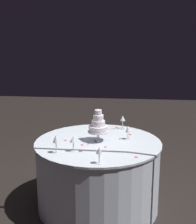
# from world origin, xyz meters

# --- Properties ---
(ground_plane) EXTENTS (12.00, 12.00, 0.00)m
(ground_plane) POSITION_xyz_m (0.00, 0.00, 0.00)
(ground_plane) COLOR black
(decorative_arch) EXTENTS (2.23, 0.06, 2.14)m
(decorative_arch) POSITION_xyz_m (-0.00, 0.46, 1.42)
(decorative_arch) COLOR #B7B29E
(decorative_arch) RESTS_ON ground
(main_table) EXTENTS (1.32, 1.32, 0.73)m
(main_table) POSITION_xyz_m (0.00, 0.00, 0.37)
(main_table) COLOR silver
(main_table) RESTS_ON ground
(tiered_cake) EXTENTS (0.22, 0.22, 0.33)m
(tiered_cake) POSITION_xyz_m (-0.00, -0.02, 0.90)
(tiered_cake) COLOR silver
(tiered_cake) RESTS_ON main_table
(wine_glass_0) EXTENTS (0.07, 0.07, 0.15)m
(wine_glass_0) POSITION_xyz_m (0.20, 0.30, 0.84)
(wine_glass_0) COLOR silver
(wine_glass_0) RESTS_ON main_table
(wine_glass_1) EXTENTS (0.06, 0.06, 0.17)m
(wine_glass_1) POSITION_xyz_m (-0.24, -0.47, 0.86)
(wine_glass_1) COLOR silver
(wine_glass_1) RESTS_ON main_table
(wine_glass_2) EXTENTS (0.06, 0.06, 0.18)m
(wine_glass_2) POSITION_xyz_m (0.35, 0.36, 0.87)
(wine_glass_2) COLOR silver
(wine_glass_2) RESTS_ON main_table
(wine_glass_3) EXTENTS (0.06, 0.06, 0.15)m
(wine_glass_3) POSITION_xyz_m (-0.31, -0.12, 0.84)
(wine_glass_3) COLOR silver
(wine_glass_3) RESTS_ON main_table
(wine_glass_4) EXTENTS (0.06, 0.06, 0.15)m
(wine_glass_4) POSITION_xyz_m (-0.08, 0.56, 0.84)
(wine_glass_4) COLOR silver
(wine_glass_4) RESTS_ON main_table
(cake_knife) EXTENTS (0.30, 0.05, 0.01)m
(cake_knife) POSITION_xyz_m (-0.11, -0.46, 0.74)
(cake_knife) COLOR silver
(cake_knife) RESTS_ON main_table
(rose_petal_0) EXTENTS (0.04, 0.03, 0.00)m
(rose_petal_0) POSITION_xyz_m (0.12, -0.25, 0.74)
(rose_petal_0) COLOR #E02D47
(rose_petal_0) RESTS_ON main_table
(rose_petal_1) EXTENTS (0.04, 0.04, 0.00)m
(rose_petal_1) POSITION_xyz_m (-0.09, 0.15, 0.74)
(rose_petal_1) COLOR #E02D47
(rose_petal_1) RESTS_ON main_table
(rose_petal_2) EXTENTS (0.04, 0.03, 0.00)m
(rose_petal_2) POSITION_xyz_m (-0.16, -0.54, 0.74)
(rose_petal_2) COLOR #E02D47
(rose_petal_2) RESTS_ON main_table
(rose_petal_3) EXTENTS (0.04, 0.03, 0.00)m
(rose_petal_3) POSITION_xyz_m (-0.39, 0.38, 0.74)
(rose_petal_3) COLOR #E02D47
(rose_petal_3) RESTS_ON main_table
(rose_petal_4) EXTENTS (0.04, 0.04, 0.00)m
(rose_petal_4) POSITION_xyz_m (0.15, 0.12, 0.74)
(rose_petal_4) COLOR #E02D47
(rose_petal_4) RESTS_ON main_table
(rose_petal_5) EXTENTS (0.04, 0.04, 0.00)m
(rose_petal_5) POSITION_xyz_m (0.09, 0.08, 0.74)
(rose_petal_5) COLOR #E02D47
(rose_petal_5) RESTS_ON main_table
(rose_petal_6) EXTENTS (0.03, 0.03, 0.00)m
(rose_petal_6) POSITION_xyz_m (0.35, -0.01, 0.74)
(rose_petal_6) COLOR #E02D47
(rose_petal_6) RESTS_ON main_table
(rose_petal_7) EXTENTS (0.03, 0.04, 0.00)m
(rose_petal_7) POSITION_xyz_m (-0.22, -0.11, 0.74)
(rose_petal_7) COLOR #E02D47
(rose_petal_7) RESTS_ON main_table
(rose_petal_8) EXTENTS (0.04, 0.05, 0.00)m
(rose_petal_8) POSITION_xyz_m (-0.33, -0.27, 0.74)
(rose_petal_8) COLOR #E02D47
(rose_petal_8) RESTS_ON main_table
(rose_petal_9) EXTENTS (0.04, 0.03, 0.00)m
(rose_petal_9) POSITION_xyz_m (0.13, 0.30, 0.74)
(rose_petal_9) COLOR #E02D47
(rose_petal_9) RESTS_ON main_table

